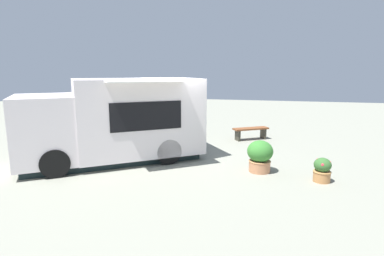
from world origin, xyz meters
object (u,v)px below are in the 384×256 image
object	(u,v)px
person_customer	(107,126)
plaza_bench	(251,131)
planter_flowering_far	(322,170)
food_truck	(116,122)
planter_flowering_near	(260,155)

from	to	relation	value
person_customer	plaza_bench	bearing A→B (deg)	-178.05
planter_flowering_far	plaza_bench	bearing A→B (deg)	-65.67
person_customer	planter_flowering_far	distance (m)	9.08
food_truck	planter_flowering_near	xyz separation A→B (m)	(-4.21, 0.09, -0.72)
planter_flowering_near	plaza_bench	world-z (taller)	planter_flowering_near
planter_flowering_near	planter_flowering_far	world-z (taller)	planter_flowering_near
planter_flowering_far	plaza_bench	distance (m)	4.77
food_truck	planter_flowering_near	distance (m)	4.27
food_truck	planter_flowering_near	size ratio (longest dim) A/B	6.32
food_truck	planter_flowering_far	world-z (taller)	food_truck
planter_flowering_near	plaza_bench	size ratio (longest dim) A/B	0.61
plaza_bench	planter_flowering_near	bearing A→B (deg)	96.76
person_customer	planter_flowering_near	world-z (taller)	planter_flowering_near
food_truck	plaza_bench	size ratio (longest dim) A/B	3.84
person_customer	plaza_bench	world-z (taller)	person_customer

